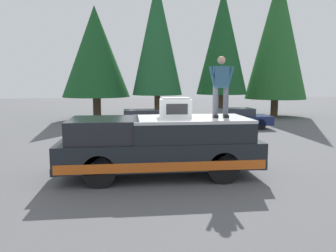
{
  "coord_description": "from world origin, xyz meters",
  "views": [
    {
      "loc": [
        -9.37,
        1.44,
        2.64
      ],
      "look_at": [
        0.03,
        0.36,
        1.35
      ],
      "focal_mm": 34.64,
      "sensor_mm": 36.0,
      "label": 1
    }
  ],
  "objects_px": {
    "pickup_truck": "(160,145)",
    "compressor_unit": "(175,108)",
    "person_on_truck_bed": "(221,85)",
    "parked_car_navy": "(234,118)",
    "parked_car_white": "(140,120)"
  },
  "relations": [
    {
      "from": "pickup_truck",
      "to": "person_on_truck_bed",
      "type": "height_order",
      "value": "person_on_truck_bed"
    },
    {
      "from": "parked_car_navy",
      "to": "parked_car_white",
      "type": "height_order",
      "value": "same"
    },
    {
      "from": "compressor_unit",
      "to": "person_on_truck_bed",
      "type": "bearing_deg",
      "value": -98.43
    },
    {
      "from": "person_on_truck_bed",
      "to": "parked_car_navy",
      "type": "relative_size",
      "value": 0.41
    },
    {
      "from": "parked_car_navy",
      "to": "pickup_truck",
      "type": "bearing_deg",
      "value": 150.37
    },
    {
      "from": "person_on_truck_bed",
      "to": "parked_car_white",
      "type": "xyz_separation_m",
      "value": [
        8.62,
        2.0,
        -1.97
      ]
    },
    {
      "from": "person_on_truck_bed",
      "to": "parked_car_navy",
      "type": "distance_m",
      "value": 9.8
    },
    {
      "from": "compressor_unit",
      "to": "pickup_truck",
      "type": "bearing_deg",
      "value": 99.7
    },
    {
      "from": "pickup_truck",
      "to": "person_on_truck_bed",
      "type": "relative_size",
      "value": 3.28
    },
    {
      "from": "parked_car_navy",
      "to": "parked_car_white",
      "type": "xyz_separation_m",
      "value": [
        -0.37,
        5.36,
        0.0
      ]
    },
    {
      "from": "pickup_truck",
      "to": "parked_car_navy",
      "type": "distance_m",
      "value": 10.23
    },
    {
      "from": "compressor_unit",
      "to": "person_on_truck_bed",
      "type": "height_order",
      "value": "person_on_truck_bed"
    },
    {
      "from": "pickup_truck",
      "to": "compressor_unit",
      "type": "distance_m",
      "value": 1.15
    },
    {
      "from": "compressor_unit",
      "to": "parked_car_navy",
      "type": "relative_size",
      "value": 0.2
    },
    {
      "from": "parked_car_white",
      "to": "compressor_unit",
      "type": "bearing_deg",
      "value": -174.86
    }
  ]
}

